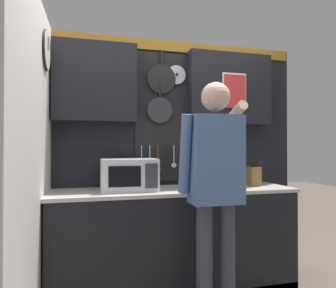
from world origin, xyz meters
name	(u,v)px	position (x,y,z in m)	size (l,w,h in m)	color
base_cabinet_counter	(175,240)	(0.00, 0.00, 0.46)	(2.16, 0.59, 0.92)	black
back_wall_unit	(169,127)	(0.01, 0.26, 1.48)	(2.73, 0.23, 2.34)	black
side_wall	(34,162)	(-1.10, -0.41, 1.19)	(0.07, 1.60, 2.34)	silver
microwave	(129,174)	(-0.41, 0.02, 1.05)	(0.47, 0.38, 0.27)	silver
knife_block	(252,176)	(0.79, 0.02, 1.01)	(0.12, 0.16, 0.26)	brown
utensil_crock	(188,178)	(0.13, 0.03, 1.01)	(0.12, 0.12, 0.36)	white
person	(215,177)	(0.17, -0.50, 1.07)	(0.54, 0.66, 1.77)	#383842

